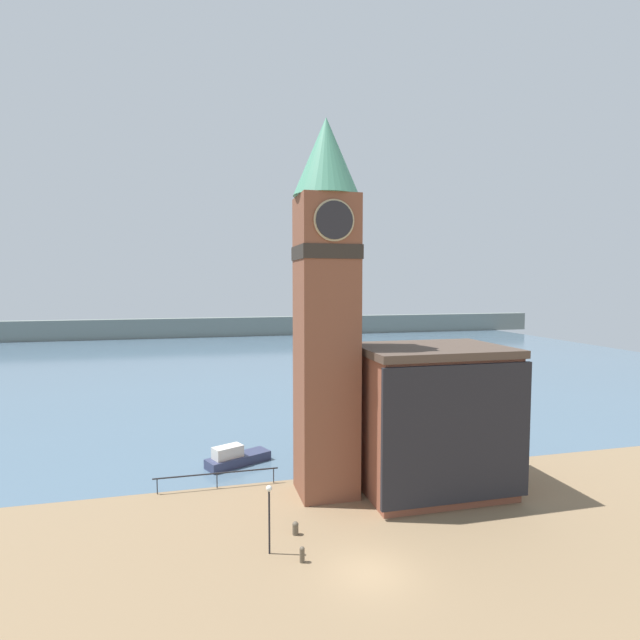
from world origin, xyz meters
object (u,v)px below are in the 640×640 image
(mooring_bollard_far, at_px, (302,554))
(lamp_post, at_px, (269,506))
(pier_building, at_px, (432,418))
(clock_tower, at_px, (326,298))
(mooring_bollard_near, at_px, (295,528))
(boat_near, at_px, (235,458))

(mooring_bollard_far, height_order, lamp_post, lamp_post)
(pier_building, height_order, lamp_post, pier_building)
(clock_tower, xyz_separation_m, pier_building, (7.07, -1.21, -8.10))
(pier_building, relative_size, lamp_post, 2.71)
(clock_tower, relative_size, mooring_bollard_far, 30.22)
(mooring_bollard_near, bearing_deg, mooring_bollard_far, -94.34)
(mooring_bollard_near, bearing_deg, clock_tower, 58.56)
(clock_tower, distance_m, mooring_bollard_far, 15.19)
(clock_tower, height_order, lamp_post, clock_tower)
(pier_building, bearing_deg, boat_near, 148.14)
(pier_building, bearing_deg, mooring_bollard_near, -159.29)
(boat_near, height_order, lamp_post, lamp_post)
(pier_building, distance_m, mooring_bollard_near, 11.76)
(mooring_bollard_far, bearing_deg, lamp_post, 141.19)
(clock_tower, height_order, mooring_bollard_far, clock_tower)
(clock_tower, height_order, boat_near, clock_tower)
(clock_tower, bearing_deg, boat_near, 129.81)
(boat_near, bearing_deg, lamp_post, -112.18)
(boat_near, distance_m, mooring_bollard_far, 14.61)
(pier_building, xyz_separation_m, boat_near, (-12.56, 7.81, -4.34))
(clock_tower, distance_m, pier_building, 10.82)
(pier_building, xyz_separation_m, lamp_post, (-11.84, -5.45, -2.35))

